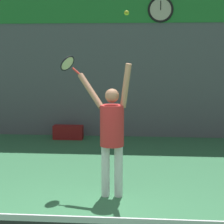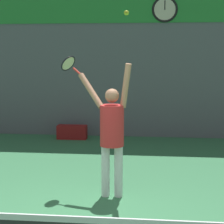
{
  "view_description": "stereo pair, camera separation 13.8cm",
  "coord_description": "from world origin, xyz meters",
  "px_view_note": "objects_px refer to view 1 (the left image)",
  "views": [
    {
      "loc": [
        0.84,
        -4.53,
        2.18
      ],
      "look_at": [
        0.32,
        1.47,
        1.32
      ],
      "focal_mm": 65.0,
      "sensor_mm": 36.0,
      "label": 1
    },
    {
      "loc": [
        0.97,
        -4.52,
        2.18
      ],
      "look_at": [
        0.32,
        1.47,
        1.32
      ],
      "focal_mm": 65.0,
      "sensor_mm": 36.0,
      "label": 2
    }
  ],
  "objects_px": {
    "tennis_ball": "(127,13)",
    "water_bottle": "(76,135)",
    "scoreboard_clock": "(161,10)",
    "tennis_player": "(112,130)",
    "equipment_bag": "(68,132)",
    "tennis_racket": "(68,64)"
  },
  "relations": [
    {
      "from": "tennis_ball",
      "to": "water_bottle",
      "type": "height_order",
      "value": "tennis_ball"
    },
    {
      "from": "scoreboard_clock",
      "to": "tennis_ball",
      "type": "bearing_deg",
      "value": -97.57
    },
    {
      "from": "tennis_player",
      "to": "equipment_bag",
      "type": "distance_m",
      "value": 4.5
    },
    {
      "from": "equipment_bag",
      "to": "water_bottle",
      "type": "bearing_deg",
      "value": -25.56
    },
    {
      "from": "tennis_player",
      "to": "tennis_racket",
      "type": "relative_size",
      "value": 5.22
    },
    {
      "from": "tennis_player",
      "to": "tennis_racket",
      "type": "height_order",
      "value": "tennis_racket"
    },
    {
      "from": "scoreboard_clock",
      "to": "tennis_racket",
      "type": "relative_size",
      "value": 1.66
    },
    {
      "from": "tennis_player",
      "to": "tennis_racket",
      "type": "distance_m",
      "value": 1.29
    },
    {
      "from": "tennis_ball",
      "to": "water_bottle",
      "type": "bearing_deg",
      "value": 109.73
    },
    {
      "from": "tennis_racket",
      "to": "tennis_ball",
      "type": "bearing_deg",
      "value": -29.01
    },
    {
      "from": "tennis_player",
      "to": "tennis_racket",
      "type": "bearing_deg",
      "value": 150.53
    },
    {
      "from": "tennis_player",
      "to": "water_bottle",
      "type": "relative_size",
      "value": 7.93
    },
    {
      "from": "tennis_racket",
      "to": "tennis_ball",
      "type": "height_order",
      "value": "tennis_ball"
    },
    {
      "from": "scoreboard_clock",
      "to": "water_bottle",
      "type": "height_order",
      "value": "scoreboard_clock"
    },
    {
      "from": "tennis_player",
      "to": "tennis_ball",
      "type": "distance_m",
      "value": 1.74
    },
    {
      "from": "tennis_racket",
      "to": "water_bottle",
      "type": "distance_m",
      "value": 4.15
    },
    {
      "from": "tennis_ball",
      "to": "water_bottle",
      "type": "distance_m",
      "value": 5.16
    },
    {
      "from": "water_bottle",
      "to": "tennis_player",
      "type": "bearing_deg",
      "value": -72.58
    },
    {
      "from": "tennis_ball",
      "to": "equipment_bag",
      "type": "height_order",
      "value": "tennis_ball"
    },
    {
      "from": "scoreboard_clock",
      "to": "tennis_ball",
      "type": "relative_size",
      "value": 9.26
    },
    {
      "from": "tennis_racket",
      "to": "water_bottle",
      "type": "bearing_deg",
      "value": 98.43
    },
    {
      "from": "tennis_ball",
      "to": "equipment_bag",
      "type": "bearing_deg",
      "value": 111.83
    }
  ]
}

